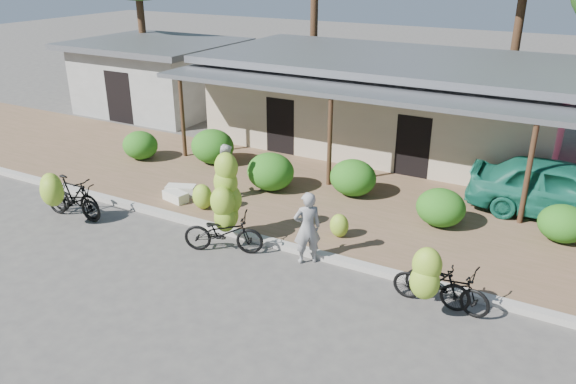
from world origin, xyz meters
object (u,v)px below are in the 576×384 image
object	(u,v)px
bystander	(226,171)
teal_van	(558,189)
bike_center	(225,214)
vendor	(307,228)
bike_left	(70,195)
sack_far	(176,196)
bike_far_left	(69,199)
sack_near	(181,190)
bike_right	(430,280)
bike_far_right	(447,285)

from	to	relation	value
bystander	teal_van	size ratio (longest dim) A/B	0.35
bike_center	vendor	world-z (taller)	bike_center
bike_center	bystander	xyz separation A→B (m)	(-1.65, 2.44, 0.03)
bike_center	teal_van	distance (m)	8.91
bike_left	sack_far	distance (m)	2.84
bike_far_left	teal_van	xyz separation A→B (m)	(11.52, 6.34, 0.32)
sack_near	teal_van	size ratio (longest dim) A/B	0.18
bike_right	teal_van	distance (m)	6.14
bike_left	teal_van	xyz separation A→B (m)	(11.62, 6.21, 0.25)
bike_center	bike_far_right	distance (m)	5.40
bike_left	sack_far	world-z (taller)	bike_left
bike_center	bike_right	bearing A→B (deg)	-113.96
bike_right	sack_far	world-z (taller)	bike_right
sack_far	vendor	xyz separation A→B (m)	(4.83, -1.11, 0.63)
bike_left	sack_near	distance (m)	3.06
bystander	bike_right	bearing A→B (deg)	161.32
teal_van	bike_far_right	bearing A→B (deg)	161.51
sack_far	bystander	world-z (taller)	bystander
bike_far_right	vendor	distance (m)	3.34
sack_near	bike_center	bearing A→B (deg)	-32.45
teal_van	bike_center	bearing A→B (deg)	126.05
sack_near	teal_van	xyz separation A→B (m)	(9.80, 3.79, 0.64)
sack_far	bystander	xyz separation A→B (m)	(1.10, 1.01, 0.66)
bike_left	bike_far_right	size ratio (longest dim) A/B	0.98
bike_center	bike_left	bearing A→B (deg)	76.01
bike_center	teal_van	world-z (taller)	bike_center
teal_van	bike_right	bearing A→B (deg)	159.80
bike_center	sack_near	world-z (taller)	bike_center
bike_right	sack_near	distance (m)	8.26
sack_near	bike_far_right	bearing A→B (deg)	-11.88
bike_center	bike_far_right	bearing A→B (deg)	-110.27
sack_near	bystander	size ratio (longest dim) A/B	0.53
sack_far	bike_right	bearing A→B (deg)	-12.01
bike_left	sack_near	size ratio (longest dim) A/B	2.22
bike_center	sack_near	xyz separation A→B (m)	(-2.88, 1.83, -0.62)
bike_left	bike_center	size ratio (longest dim) A/B	0.80
sack_near	sack_far	bearing A→B (deg)	-72.24
bike_left	bike_center	distance (m)	4.74
vendor	teal_van	bearing A→B (deg)	-173.74
bike_far_left	vendor	distance (m)	6.77
bike_far_right	bystander	bearing A→B (deg)	81.80
bike_right	bystander	world-z (taller)	bystander
bike_center	bike_right	distance (m)	5.12
bike_right	bike_far_right	distance (m)	0.49
bike_far_left	teal_van	distance (m)	13.15
bike_right	bike_far_right	bearing A→B (deg)	-40.62
bike_far_left	sack_near	size ratio (longest dim) A/B	2.21
bike_far_right	sack_near	size ratio (longest dim) A/B	2.26
bike_far_left	teal_van	size ratio (longest dim) A/B	0.41
sack_near	sack_far	xyz separation A→B (m)	(0.13, -0.40, -0.01)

